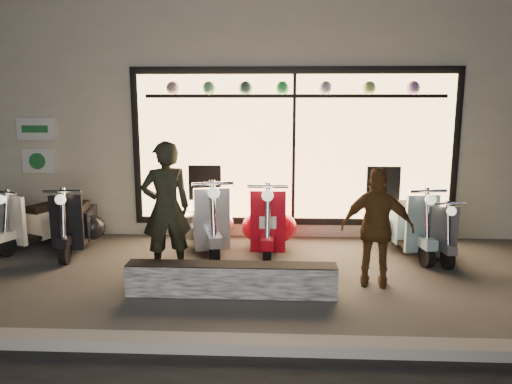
% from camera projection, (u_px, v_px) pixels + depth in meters
% --- Properties ---
extents(ground, '(40.00, 40.00, 0.00)m').
position_uv_depth(ground, '(237.00, 276.00, 6.75)').
color(ground, '#383533').
rests_on(ground, ground).
extents(kerb, '(40.00, 0.25, 0.12)m').
position_uv_depth(kerb, '(219.00, 344.00, 4.77)').
color(kerb, slate).
rests_on(kerb, ground).
extents(shop_building, '(10.20, 6.23, 4.20)m').
position_uv_depth(shop_building, '(255.00, 110.00, 11.24)').
color(shop_building, beige).
rests_on(shop_building, ground).
extents(graffiti_barrier, '(2.55, 0.28, 0.40)m').
position_uv_depth(graffiti_barrier, '(231.00, 280.00, 6.07)').
color(graffiti_barrier, black).
rests_on(graffiti_barrier, ground).
extents(scooter_silver, '(0.79, 1.63, 1.16)m').
position_uv_depth(scooter_silver, '(207.00, 221.00, 7.87)').
color(scooter_silver, black).
rests_on(scooter_silver, ground).
extents(scooter_red, '(0.51, 1.57, 1.13)m').
position_uv_depth(scooter_red, '(269.00, 222.00, 7.80)').
color(scooter_red, black).
rests_on(scooter_red, ground).
extents(scooter_black, '(0.60, 1.46, 1.04)m').
position_uv_depth(scooter_black, '(77.00, 223.00, 7.90)').
color(scooter_black, black).
rests_on(scooter_black, ground).
extents(scooter_cream, '(0.79, 1.31, 0.96)m').
position_uv_depth(scooter_cream, '(43.00, 222.00, 8.12)').
color(scooter_cream, black).
rests_on(scooter_cream, ground).
extents(scooter_blue, '(0.63, 1.49, 1.06)m').
position_uv_depth(scooter_blue, '(406.00, 224.00, 7.79)').
color(scooter_blue, black).
rests_on(scooter_blue, ground).
extents(scooter_grey, '(0.50, 1.28, 0.91)m').
position_uv_depth(scooter_grey, '(429.00, 232.00, 7.60)').
color(scooter_grey, black).
rests_on(scooter_grey, ground).
extents(man, '(0.78, 0.66, 1.82)m').
position_uv_depth(man, '(166.00, 208.00, 6.74)').
color(man, black).
rests_on(man, ground).
extents(woman, '(0.95, 0.54, 1.54)m').
position_uv_depth(woman, '(377.00, 228.00, 6.26)').
color(woman, brown).
rests_on(woman, ground).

